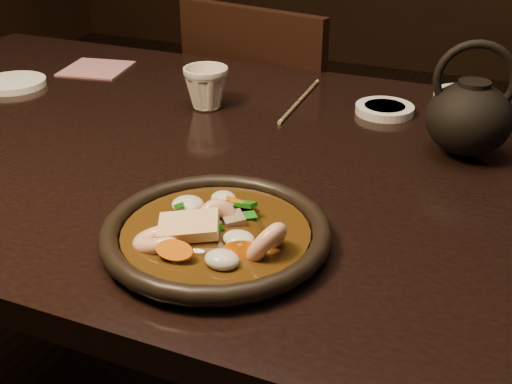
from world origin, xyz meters
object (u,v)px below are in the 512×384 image
at_px(chair, 276,151).
at_px(tea_cup, 206,86).
at_px(plate, 216,234).
at_px(teapot, 470,115).
at_px(table, 212,187).

bearing_deg(chair, tea_cup, 105.67).
bearing_deg(tea_cup, plate, -61.75).
height_order(tea_cup, teapot, teapot).
height_order(table, teapot, teapot).
distance_m(chair, teapot, 0.77).
height_order(chair, teapot, teapot).
distance_m(plate, teapot, 0.46).
distance_m(plate, tea_cup, 0.47).
xyz_separation_m(chair, tea_cup, (0.03, -0.45, 0.32)).
relative_size(table, teapot, 9.01).
xyz_separation_m(tea_cup, teapot, (0.47, -0.03, 0.03)).
height_order(table, plate, plate).
height_order(chair, plate, chair).
height_order(table, tea_cup, tea_cup).
distance_m(table, tea_cup, 0.21).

